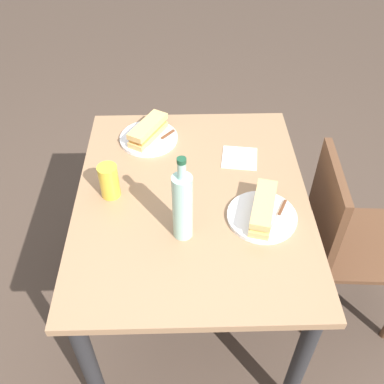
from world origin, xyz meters
TOP-DOWN VIEW (x-y plane):
  - ground_plane at (0.00, 0.00)m, footprint 8.00×8.00m
  - dining_table at (0.00, 0.00)m, footprint 1.07×0.86m
  - chair_far at (-0.01, 0.63)m, footprint 0.42×0.42m
  - plate_near at (-0.35, -0.18)m, footprint 0.25×0.25m
  - baguette_sandwich_near at (-0.35, -0.18)m, footprint 0.22×0.17m
  - knife_near at (-0.33, -0.12)m, footprint 0.14×0.13m
  - plate_far at (0.12, 0.24)m, footprint 0.25×0.25m
  - baguette_sandwich_far at (0.12, 0.24)m, footprint 0.24×0.13m
  - knife_far at (0.12, 0.30)m, footprint 0.17×0.09m
  - water_bottle at (0.18, -0.04)m, footprint 0.07×0.07m
  - beer_glass at (-0.02, -0.30)m, footprint 0.07×0.07m
  - paper_napkin at (-0.21, 0.20)m, footprint 0.16×0.16m

SIDE VIEW (x-z plane):
  - ground_plane at x=0.00m, z-range 0.00..0.00m
  - chair_far at x=-0.01m, z-range 0.06..0.91m
  - dining_table at x=0.00m, z-range 0.26..1.00m
  - paper_napkin at x=-0.21m, z-range 0.74..0.74m
  - plate_near at x=-0.35m, z-range 0.74..0.76m
  - plate_far at x=0.12m, z-range 0.74..0.76m
  - knife_near at x=-0.33m, z-range 0.75..0.76m
  - knife_far at x=0.12m, z-range 0.75..0.76m
  - baguette_sandwich_far at x=0.12m, z-range 0.76..0.82m
  - baguette_sandwich_near at x=-0.35m, z-range 0.76..0.82m
  - beer_glass at x=-0.02m, z-range 0.74..0.87m
  - water_bottle at x=0.18m, z-range 0.71..1.04m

